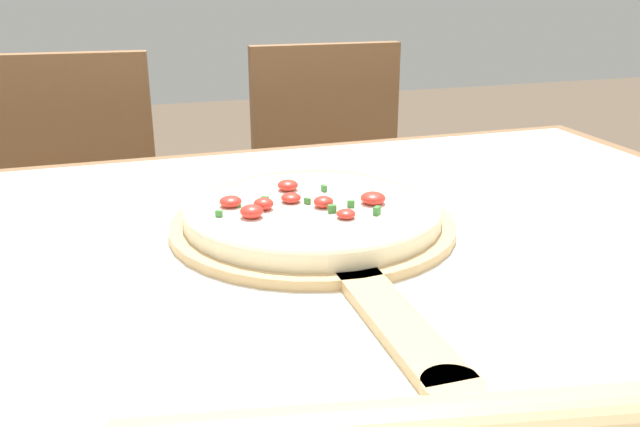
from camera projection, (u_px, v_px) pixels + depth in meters
name	position (u px, v px, depth m)	size (l,w,h in m)	color
dining_table	(323.00, 351.00, 0.75)	(1.36, 1.05, 0.76)	brown
towel_cloth	(323.00, 269.00, 0.72)	(1.28, 0.97, 0.00)	white
pizza_peel	(319.00, 231.00, 0.80)	(0.35, 0.56, 0.01)	tan
pizza	(312.00, 209.00, 0.82)	(0.31, 0.31, 0.03)	beige
chair_left	(74.00, 227.00, 1.53)	(0.43, 0.43, 0.88)	brown
chair_right	(335.00, 200.00, 1.70)	(0.41, 0.41, 0.88)	brown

